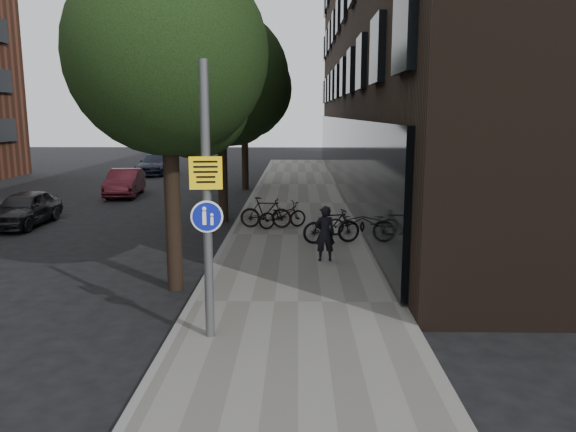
{
  "coord_description": "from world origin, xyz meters",
  "views": [
    {
      "loc": [
        0.24,
        -7.99,
        4.04
      ],
      "look_at": [
        0.04,
        3.1,
        2.0
      ],
      "focal_mm": 35.0,
      "sensor_mm": 36.0,
      "label": 1
    }
  ],
  "objects_px": {
    "pedestrian": "(325,233)",
    "parked_bike_facade_near": "(352,222)",
    "signpost": "(207,202)",
    "parked_car_near": "(25,208)"
  },
  "relations": [
    {
      "from": "pedestrian",
      "to": "parked_car_near",
      "type": "height_order",
      "value": "pedestrian"
    },
    {
      "from": "parked_car_near",
      "to": "signpost",
      "type": "bearing_deg",
      "value": -50.88
    },
    {
      "from": "pedestrian",
      "to": "parked_bike_facade_near",
      "type": "relative_size",
      "value": 0.91
    },
    {
      "from": "parked_bike_facade_near",
      "to": "signpost",
      "type": "bearing_deg",
      "value": 153.97
    },
    {
      "from": "pedestrian",
      "to": "signpost",
      "type": "bearing_deg",
      "value": 59.73
    },
    {
      "from": "parked_bike_facade_near",
      "to": "pedestrian",
      "type": "bearing_deg",
      "value": 157.72
    },
    {
      "from": "signpost",
      "to": "parked_car_near",
      "type": "relative_size",
      "value": 1.29
    },
    {
      "from": "signpost",
      "to": "parked_car_near",
      "type": "distance_m",
      "value": 13.52
    },
    {
      "from": "parked_bike_facade_near",
      "to": "parked_car_near",
      "type": "distance_m",
      "value": 11.85
    },
    {
      "from": "signpost",
      "to": "parked_bike_facade_near",
      "type": "relative_size",
      "value": 2.92
    }
  ]
}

